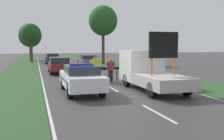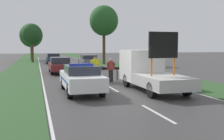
# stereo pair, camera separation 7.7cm
# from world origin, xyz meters

# --- Properties ---
(ground_plane) EXTENTS (160.00, 160.00, 0.00)m
(ground_plane) POSITION_xyz_m (0.00, 0.00, 0.00)
(ground_plane) COLOR #3D3A3A
(lane_markings) EXTENTS (7.79, 66.39, 0.01)m
(lane_markings) POSITION_xyz_m (0.00, 15.49, 0.00)
(lane_markings) COLOR silver
(lane_markings) RESTS_ON ground
(grass_verge_left) EXTENTS (3.46, 120.00, 0.03)m
(grass_verge_left) POSITION_xyz_m (-5.67, 20.00, 0.01)
(grass_verge_left) COLOR #2D5128
(grass_verge_left) RESTS_ON ground
(grass_verge_right) EXTENTS (3.46, 120.00, 0.03)m
(grass_verge_right) POSITION_xyz_m (5.67, 20.00, 0.01)
(grass_verge_right) COLOR #2D5128
(grass_verge_right) RESTS_ON ground
(police_car) EXTENTS (1.81, 4.89, 1.57)m
(police_car) POSITION_xyz_m (-1.97, 1.29, 0.77)
(police_car) COLOR white
(police_car) RESTS_ON ground
(work_truck) EXTENTS (2.15, 5.73, 3.20)m
(work_truck) POSITION_xyz_m (1.97, 1.43, 1.09)
(work_truck) COLOR white
(work_truck) RESTS_ON ground
(road_barrier) EXTENTS (2.97, 0.08, 0.96)m
(road_barrier) POSITION_xyz_m (0.21, 5.63, 0.80)
(road_barrier) COLOR black
(road_barrier) RESTS_ON ground
(police_officer) EXTENTS (0.65, 0.41, 1.81)m
(police_officer) POSITION_xyz_m (-0.32, 5.21, 1.07)
(police_officer) COLOR #191E38
(police_officer) RESTS_ON ground
(pedestrian_civilian) EXTENTS (0.59, 0.38, 1.65)m
(pedestrian_civilian) POSITION_xyz_m (0.72, 4.92, 0.97)
(pedestrian_civilian) COLOR #232326
(pedestrian_civilian) RESTS_ON ground
(traffic_cone_near_police) EXTENTS (0.53, 0.53, 0.72)m
(traffic_cone_near_police) POSITION_xyz_m (-1.80, 5.52, 0.36)
(traffic_cone_near_police) COLOR black
(traffic_cone_near_police) RESTS_ON ground
(traffic_cone_centre_front) EXTENTS (0.42, 0.42, 0.58)m
(traffic_cone_centre_front) POSITION_xyz_m (-0.29, 6.76, 0.29)
(traffic_cone_centre_front) COLOR black
(traffic_cone_centre_front) RESTS_ON ground
(traffic_cone_near_truck) EXTENTS (0.37, 0.37, 0.52)m
(traffic_cone_near_truck) POSITION_xyz_m (3.13, 7.01, 0.26)
(traffic_cone_near_truck) COLOR black
(traffic_cone_near_truck) RESTS_ON ground
(queued_car_wagon_maroon) EXTENTS (1.84, 4.64, 1.47)m
(queued_car_wagon_maroon) POSITION_xyz_m (-2.17, 11.91, 0.75)
(queued_car_wagon_maroon) COLOR maroon
(queued_car_wagon_maroon) RESTS_ON ground
(queued_car_suv_grey) EXTENTS (1.85, 4.61, 1.41)m
(queued_car_suv_grey) POSITION_xyz_m (1.85, 18.88, 0.74)
(queued_car_suv_grey) COLOR slate
(queued_car_suv_grey) RESTS_ON ground
(queued_car_hatch_blue) EXTENTS (1.82, 4.42, 1.46)m
(queued_car_hatch_blue) POSITION_xyz_m (-1.91, 25.43, 0.75)
(queued_car_hatch_blue) COLOR navy
(queued_car_hatch_blue) RESTS_ON ground
(roadside_tree_near_left) EXTENTS (3.99, 3.99, 6.47)m
(roadside_tree_near_left) POSITION_xyz_m (-5.00, 36.25, 4.36)
(roadside_tree_near_left) COLOR #4C3823
(roadside_tree_near_left) RESTS_ON ground
(roadside_tree_near_right) EXTENTS (3.89, 3.89, 7.96)m
(roadside_tree_near_right) POSITION_xyz_m (4.70, 22.35, 5.88)
(roadside_tree_near_right) COLOR #4C3823
(roadside_tree_near_right) RESTS_ON ground
(roadside_tree_mid_left) EXTENTS (2.90, 2.90, 5.88)m
(roadside_tree_mid_left) POSITION_xyz_m (-4.77, 29.31, 4.32)
(roadside_tree_mid_left) COLOR #4C3823
(roadside_tree_mid_left) RESTS_ON ground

